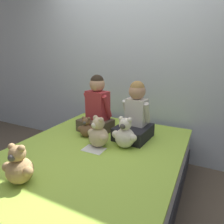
{
  "coord_description": "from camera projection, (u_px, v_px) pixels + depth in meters",
  "views": [
    {
      "loc": [
        0.93,
        -1.48,
        1.42
      ],
      "look_at": [
        0.0,
        0.38,
        0.8
      ],
      "focal_mm": 32.0,
      "sensor_mm": 36.0,
      "label": 1
    }
  ],
  "objects": [
    {
      "name": "ground_plane",
      "position": [
        96.0,
        195.0,
        2.07
      ],
      "size": [
        14.0,
        14.0,
        0.0
      ],
      "primitive_type": "plane",
      "color": "brown"
    },
    {
      "name": "teddy_bear_at_foot_of_bed",
      "position": [
        19.0,
        167.0,
        1.41
      ],
      "size": [
        0.25,
        0.19,
        0.3
      ],
      "rotation": [
        0.0,
        0.0,
        0.14
      ],
      "color": "tan",
      "rests_on": "bed"
    },
    {
      "name": "teddy_bear_held_by_right_child",
      "position": [
        125.0,
        135.0,
        1.94
      ],
      "size": [
        0.26,
        0.2,
        0.31
      ],
      "rotation": [
        0.0,
        0.0,
        -0.05
      ],
      "color": "silver",
      "rests_on": "bed"
    },
    {
      "name": "sign_card",
      "position": [
        94.0,
        149.0,
        1.93
      ],
      "size": [
        0.21,
        0.15,
        0.0
      ],
      "color": "white",
      "rests_on": "bed"
    },
    {
      "name": "teddy_bear_held_by_left_child",
      "position": [
        86.0,
        128.0,
        2.2
      ],
      "size": [
        0.19,
        0.15,
        0.23
      ],
      "rotation": [
        0.0,
        0.0,
        0.12
      ],
      "color": "brown",
      "rests_on": "bed"
    },
    {
      "name": "bed",
      "position": [
        95.0,
        173.0,
        2.0
      ],
      "size": [
        1.59,
        1.96,
        0.52
      ],
      "color": "#2D2D33",
      "rests_on": "ground_plane"
    },
    {
      "name": "child_on_left",
      "position": [
        97.0,
        108.0,
        2.33
      ],
      "size": [
        0.41,
        0.37,
        0.66
      ],
      "rotation": [
        0.0,
        0.0,
        -0.2
      ],
      "color": "brown",
      "rests_on": "bed"
    },
    {
      "name": "child_on_right",
      "position": [
        135.0,
        116.0,
        2.14
      ],
      "size": [
        0.37,
        0.42,
        0.62
      ],
      "rotation": [
        0.0,
        0.0,
        -0.09
      ],
      "color": "black",
      "rests_on": "bed"
    },
    {
      "name": "wall_behind_bed",
      "position": [
        136.0,
        65.0,
        2.65
      ],
      "size": [
        8.0,
        0.06,
        2.5
      ],
      "color": "silver",
      "rests_on": "ground_plane"
    },
    {
      "name": "teddy_bear_between_children",
      "position": [
        98.0,
        134.0,
        1.96
      ],
      "size": [
        0.25,
        0.2,
        0.31
      ],
      "rotation": [
        0.0,
        0.0,
        -0.38
      ],
      "color": "#D1B78E",
      "rests_on": "bed"
    }
  ]
}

